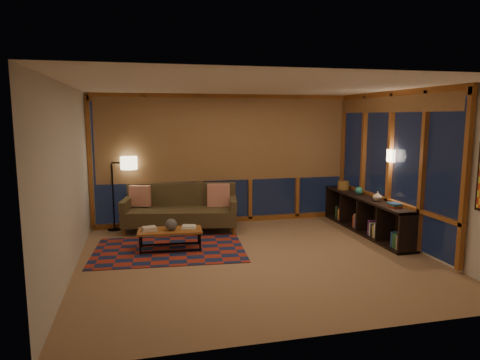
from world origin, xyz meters
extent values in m
cube|color=#A48058|center=(0.00, 0.00, 0.00)|extent=(5.50, 5.00, 0.01)
cube|color=white|center=(0.00, 0.00, 2.70)|extent=(5.50, 5.00, 0.01)
cube|color=beige|center=(0.00, 2.50, 1.35)|extent=(5.50, 0.01, 2.70)
cube|color=beige|center=(0.00, -2.50, 1.35)|extent=(5.50, 0.01, 2.70)
cube|color=beige|center=(-2.75, 0.00, 1.35)|extent=(0.01, 5.00, 2.70)
cube|color=beige|center=(2.75, 0.00, 1.35)|extent=(0.01, 5.00, 2.70)
cube|color=maroon|center=(-1.31, 0.76, 0.01)|extent=(2.64, 1.87, 0.01)
sphere|color=black|center=(-1.28, 0.73, 0.45)|extent=(0.23, 0.23, 0.20)
cylinder|color=olive|center=(2.47, 1.93, 0.79)|extent=(0.27, 0.27, 0.18)
sphere|color=#268374|center=(2.49, 1.30, 0.78)|extent=(0.17, 0.17, 0.15)
imported|color=#AFA08A|center=(2.49, 0.61, 0.79)|extent=(0.18, 0.18, 0.18)
camera|label=1|loc=(-1.77, -6.32, 2.25)|focal=32.00mm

